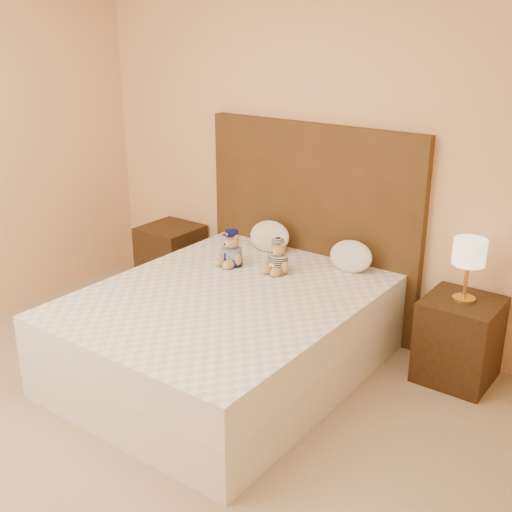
{
  "coord_description": "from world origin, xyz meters",
  "views": [
    {
      "loc": [
        2.37,
        -1.68,
        2.2
      ],
      "look_at": [
        0.05,
        1.45,
        0.74
      ],
      "focal_mm": 45.0,
      "sensor_mm": 36.0,
      "label": 1
    }
  ],
  "objects": [
    {
      "name": "nightstand_left",
      "position": [
        -1.25,
        2.0,
        0.28
      ],
      "size": [
        0.45,
        0.45,
        0.55
      ],
      "primitive_type": "cube",
      "color": "#352211",
      "rests_on": "ground"
    },
    {
      "name": "bed",
      "position": [
        0.0,
        1.2,
        0.28
      ],
      "size": [
        1.6,
        2.0,
        0.55
      ],
      "color": "white",
      "rests_on": "ground"
    },
    {
      "name": "ground",
      "position": [
        0.0,
        0.0,
        0.0
      ],
      "size": [
        4.0,
        4.5,
        0.0
      ],
      "primitive_type": "cube",
      "color": "tan",
      "rests_on": "ground"
    },
    {
      "name": "room_walls",
      "position": [
        0.0,
        0.46,
        1.81
      ],
      "size": [
        4.04,
        4.52,
        2.72
      ],
      "color": "#ECB680",
      "rests_on": "ground"
    },
    {
      "name": "lamp",
      "position": [
        1.25,
        2.0,
        0.85
      ],
      "size": [
        0.2,
        0.2,
        0.4
      ],
      "color": "gold",
      "rests_on": "nightstand_right"
    },
    {
      "name": "teddy_police",
      "position": [
        -0.28,
        1.62,
        0.68
      ],
      "size": [
        0.24,
        0.24,
        0.25
      ],
      "primitive_type": null,
      "rotation": [
        0.0,
        0.0,
        -0.14
      ],
      "color": "#AE7543",
      "rests_on": "bed"
    },
    {
      "name": "teddy_prisoner",
      "position": [
        0.06,
        1.69,
        0.67
      ],
      "size": [
        0.22,
        0.21,
        0.23
      ],
      "primitive_type": null,
      "rotation": [
        0.0,
        0.0,
        -0.08
      ],
      "color": "#AE7543",
      "rests_on": "bed"
    },
    {
      "name": "pillow_left",
      "position": [
        -0.25,
        2.03,
        0.67
      ],
      "size": [
        0.34,
        0.22,
        0.24
      ],
      "primitive_type": "ellipsoid",
      "color": "white",
      "rests_on": "bed"
    },
    {
      "name": "nightstand_right",
      "position": [
        1.25,
        2.0,
        0.28
      ],
      "size": [
        0.45,
        0.45,
        0.55
      ],
      "primitive_type": "cube",
      "color": "#352211",
      "rests_on": "ground"
    },
    {
      "name": "pillow_right",
      "position": [
        0.44,
        2.03,
        0.66
      ],
      "size": [
        0.32,
        0.21,
        0.23
      ],
      "primitive_type": "ellipsoid",
      "color": "white",
      "rests_on": "bed"
    },
    {
      "name": "headboard",
      "position": [
        0.0,
        2.21,
        0.75
      ],
      "size": [
        1.75,
        0.08,
        1.5
      ],
      "primitive_type": "cube",
      "color": "#4E3217",
      "rests_on": "ground"
    }
  ]
}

